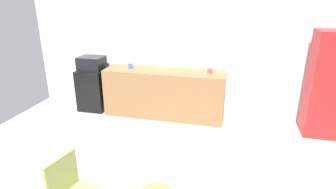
% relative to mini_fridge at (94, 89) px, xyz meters
% --- Properties ---
extents(wall_back, '(6.00, 0.10, 2.60)m').
position_rel_mini_fridge_xyz_m(wall_back, '(1.69, 0.35, 0.89)').
color(wall_back, silver).
rests_on(wall_back, ground_plane).
extents(counter_block, '(2.27, 0.60, 0.90)m').
position_rel_mini_fridge_xyz_m(counter_block, '(1.48, 0.00, 0.04)').
color(counter_block, brown).
rests_on(counter_block, ground_plane).
extents(mini_fridge, '(0.54, 0.54, 0.83)m').
position_rel_mini_fridge_xyz_m(mini_fridge, '(0.00, 0.00, 0.00)').
color(mini_fridge, black).
rests_on(mini_fridge, ground_plane).
extents(microwave, '(0.48, 0.38, 0.26)m').
position_rel_mini_fridge_xyz_m(microwave, '(0.00, 0.00, 0.54)').
color(microwave, black).
rests_on(microwave, mini_fridge).
extents(locker_cabinet, '(0.60, 0.50, 1.73)m').
position_rel_mini_fridge_xyz_m(locker_cabinet, '(4.24, -0.10, 0.45)').
color(locker_cabinet, '#B21E1E').
rests_on(locker_cabinet, ground_plane).
extents(chair_olive, '(0.49, 0.49, 0.83)m').
position_rel_mini_fridge_xyz_m(chair_olive, '(1.33, -2.96, 0.11)').
color(chair_olive, silver).
rests_on(chair_olive, ground_plane).
extents(mug_white, '(0.13, 0.08, 0.09)m').
position_rel_mini_fridge_xyz_m(mug_white, '(0.81, 0.02, 0.53)').
color(mug_white, '#3F66BF').
rests_on(mug_white, counter_block).
extents(mug_green, '(0.13, 0.08, 0.09)m').
position_rel_mini_fridge_xyz_m(mug_green, '(2.32, 0.03, 0.53)').
color(mug_green, '#D84C4C').
rests_on(mug_green, counter_block).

